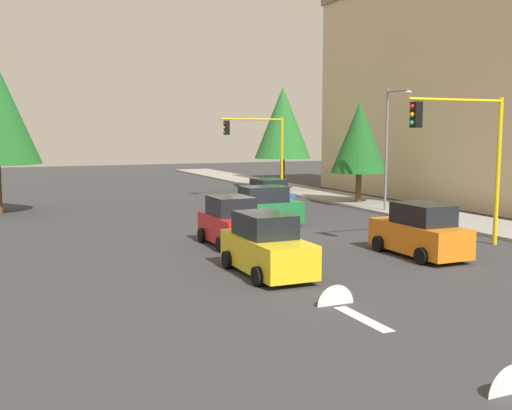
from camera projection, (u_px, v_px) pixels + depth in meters
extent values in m
plane|color=#353538|center=(267.00, 234.00, 27.31)|extent=(120.00, 120.00, 0.00)
cube|color=gray|center=(393.00, 208.00, 36.00)|extent=(80.00, 4.00, 0.15)
cube|color=silver|center=(363.00, 319.00, 14.92)|extent=(2.20, 0.36, 0.01)
cone|color=silver|center=(336.00, 305.00, 16.11)|extent=(0.01, 1.10, 1.10)
cone|color=silver|center=(512.00, 394.00, 10.64)|extent=(0.01, 1.10, 1.10)
cube|color=beige|center=(471.00, 90.00, 40.68)|extent=(24.42, 9.00, 14.73)
cylinder|color=yellow|center=(282.00, 157.00, 42.69)|extent=(0.18, 0.18, 5.58)
cylinder|color=yellow|center=(252.00, 119.00, 41.49)|extent=(0.12, 4.50, 0.12)
cube|color=black|center=(227.00, 128.00, 40.81)|extent=(0.36, 0.32, 0.96)
sphere|color=red|center=(224.00, 123.00, 40.70)|extent=(0.18, 0.18, 0.18)
sphere|color=yellow|center=(224.00, 128.00, 40.74)|extent=(0.18, 0.18, 0.18)
sphere|color=green|center=(224.00, 132.00, 40.78)|extent=(0.18, 0.18, 0.18)
cylinder|color=yellow|center=(498.00, 172.00, 24.45)|extent=(0.18, 0.18, 5.94)
cylinder|color=yellow|center=(457.00, 100.00, 23.22)|extent=(0.12, 4.50, 0.12)
cube|color=black|center=(416.00, 115.00, 22.55)|extent=(0.36, 0.32, 0.96)
sphere|color=red|center=(413.00, 107.00, 22.44)|extent=(0.18, 0.18, 0.18)
sphere|color=yellow|center=(412.00, 115.00, 22.47)|extent=(0.18, 0.18, 0.18)
sphere|color=green|center=(412.00, 123.00, 22.51)|extent=(0.18, 0.18, 0.18)
cylinder|color=slate|center=(386.00, 151.00, 34.16)|extent=(0.14, 0.14, 7.00)
cylinder|color=slate|center=(398.00, 91.00, 32.95)|extent=(1.80, 0.10, 0.10)
ellipsoid|color=silver|center=(408.00, 93.00, 32.15)|extent=(0.56, 0.28, 0.20)
cylinder|color=brown|center=(358.00, 187.00, 38.41)|extent=(0.36, 0.36, 2.22)
cone|color=#1E6023|center=(359.00, 137.00, 38.04)|extent=(3.55, 3.55, 4.43)
cylinder|color=brown|center=(282.00, 173.00, 47.29)|extent=(0.36, 0.36, 2.74)
cone|color=#28752D|center=(283.00, 123.00, 46.82)|extent=(4.38, 4.38, 5.47)
cube|color=yellow|center=(267.00, 253.00, 19.53)|extent=(4.14, 1.68, 1.05)
cube|color=black|center=(265.00, 225.00, 19.61)|extent=(2.16, 1.48, 0.76)
cylinder|color=black|center=(311.00, 271.00, 18.76)|extent=(0.60, 0.20, 0.60)
cylinder|color=black|center=(257.00, 276.00, 18.05)|extent=(0.60, 0.20, 0.60)
cylinder|color=black|center=(275.00, 255.00, 21.10)|extent=(0.60, 0.20, 0.60)
cylinder|color=black|center=(227.00, 260.00, 20.40)|extent=(0.60, 0.20, 0.60)
cube|color=red|center=(232.00, 228.00, 24.54)|extent=(3.68, 1.75, 1.05)
cube|color=black|center=(231.00, 206.00, 24.60)|extent=(1.91, 1.54, 0.76)
cylinder|color=black|center=(265.00, 241.00, 23.92)|extent=(0.60, 0.20, 0.60)
cylinder|color=black|center=(221.00, 244.00, 23.18)|extent=(0.60, 0.20, 0.60)
cylinder|color=black|center=(243.00, 232.00, 26.00)|extent=(0.60, 0.20, 0.60)
cylinder|color=black|center=(202.00, 235.00, 25.26)|extent=(0.60, 0.20, 0.60)
cube|color=#1E7238|center=(260.00, 213.00, 29.25)|extent=(1.71, 4.00, 1.05)
cube|color=black|center=(263.00, 194.00, 29.22)|extent=(1.51, 2.08, 0.76)
cylinder|color=black|center=(243.00, 225.00, 27.98)|extent=(0.20, 0.60, 0.60)
cylinder|color=black|center=(229.00, 220.00, 29.65)|extent=(0.20, 0.60, 0.60)
cylinder|color=black|center=(291.00, 222.00, 28.96)|extent=(0.20, 0.60, 0.60)
cylinder|color=black|center=(275.00, 217.00, 30.63)|extent=(0.20, 0.60, 0.60)
cube|color=orange|center=(418.00, 237.00, 22.46)|extent=(4.13, 1.64, 1.05)
cube|color=black|center=(423.00, 214.00, 22.16)|extent=(2.15, 1.44, 0.76)
cylinder|color=black|center=(378.00, 244.00, 23.33)|extent=(0.60, 0.20, 0.60)
cylinder|color=black|center=(415.00, 240.00, 24.02)|extent=(0.60, 0.20, 0.60)
cylinder|color=black|center=(421.00, 256.00, 20.99)|extent=(0.60, 0.20, 0.60)
cylinder|color=black|center=(461.00, 252.00, 21.68)|extent=(0.60, 0.20, 0.60)
cube|color=blue|center=(267.00, 201.00, 34.05)|extent=(3.75, 1.66, 1.05)
cube|color=black|center=(268.00, 186.00, 33.77)|extent=(1.95, 1.46, 0.76)
cylinder|color=black|center=(244.00, 207.00, 34.80)|extent=(0.60, 0.20, 0.60)
cylinder|color=black|center=(272.00, 205.00, 35.51)|extent=(0.60, 0.20, 0.60)
cylinder|color=black|center=(261.00, 212.00, 32.68)|extent=(0.60, 0.20, 0.60)
cylinder|color=black|center=(290.00, 210.00, 33.39)|extent=(0.60, 0.20, 0.60)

